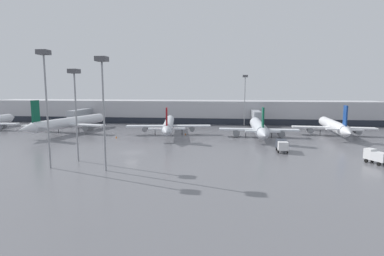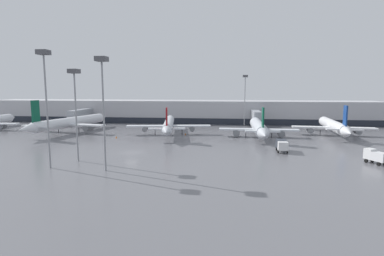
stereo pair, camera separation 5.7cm
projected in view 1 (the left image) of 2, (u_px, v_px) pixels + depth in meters
name	position (u px, v px, depth m)	size (l,w,h in m)	color
ground_plane	(132.00, 153.00, 65.51)	(320.00, 320.00, 0.00)	slate
terminal_building	(178.00, 111.00, 125.79)	(160.00, 31.96, 9.00)	#B2B2B7
parked_jet_1	(334.00, 126.00, 88.78)	(23.66, 33.56, 9.59)	white
parked_jet_2	(169.00, 124.00, 90.46)	(25.47, 35.70, 9.05)	silver
parked_jet_3	(70.00, 122.00, 94.12)	(24.53, 37.87, 10.78)	silver
parked_jet_4	(259.00, 128.00, 85.99)	(22.64, 33.08, 9.24)	silver
service_truck_0	(282.00, 145.00, 66.19)	(2.29, 4.99, 2.57)	#2D333D
service_truck_1	(376.00, 156.00, 55.48)	(3.37, 4.42, 2.67)	silver
traffic_cone_0	(185.00, 134.00, 90.69)	(0.37, 0.37, 0.62)	orange
traffic_cone_1	(116.00, 137.00, 84.49)	(0.38, 0.38, 0.71)	orange
apron_light_mast_0	(45.00, 77.00, 50.64)	(1.80, 1.80, 20.35)	gray
apron_light_mast_1	(245.00, 86.00, 109.65)	(1.80, 1.80, 18.85)	gray
apron_light_mast_2	(103.00, 82.00, 49.09)	(1.80, 1.80, 19.09)	gray
apron_light_mast_3	(75.00, 89.00, 56.01)	(1.80, 1.80, 17.52)	gray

